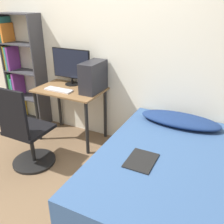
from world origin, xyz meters
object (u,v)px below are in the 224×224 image
at_px(keyboard, 59,90).
at_px(pc_tower, 93,77).
at_px(bookshelf, 20,73).
at_px(bed, 160,179).
at_px(office_chair, 26,137).
at_px(monitor, 71,65).

xyz_separation_m(keyboard, pc_tower, (0.42, 0.19, 0.18)).
bearing_deg(bookshelf, bed, -17.74).
height_order(bookshelf, pc_tower, bookshelf).
bearing_deg(pc_tower, office_chair, -116.63).
bearing_deg(pc_tower, monitor, 164.76).
bearing_deg(monitor, keyboard, -91.50).
bearing_deg(keyboard, bed, -18.65).
distance_m(bed, keyboard, 1.72).
xyz_separation_m(bed, monitor, (-1.56, 0.83, 0.75)).
height_order(office_chair, bed, office_chair).
distance_m(office_chair, monitor, 1.14).
relative_size(bed, pc_tower, 4.57).
height_order(bed, monitor, monitor).
height_order(bed, pc_tower, pc_tower).
distance_m(office_chair, keyboard, 0.75).
distance_m(monitor, pc_tower, 0.44).
relative_size(bed, monitor, 3.16).
distance_m(bookshelf, monitor, 0.98).
distance_m(bookshelf, pc_tower, 1.38).
bearing_deg(office_chair, monitor, 89.50).
relative_size(keyboard, pc_tower, 0.94).
bearing_deg(office_chair, pc_tower, 63.37).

